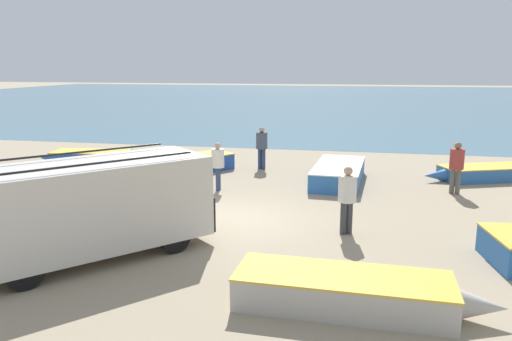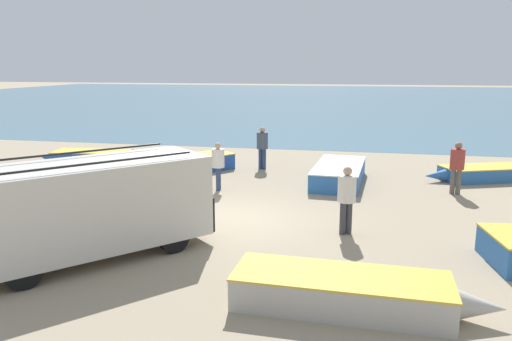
{
  "view_description": "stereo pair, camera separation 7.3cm",
  "coord_description": "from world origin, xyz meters",
  "px_view_note": "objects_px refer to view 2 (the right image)",
  "views": [
    {
      "loc": [
        3.42,
        -13.01,
        4.26
      ],
      "look_at": [
        0.32,
        2.02,
        1.0
      ],
      "focal_mm": 35.0,
      "sensor_mm": 36.0,
      "label": 1
    },
    {
      "loc": [
        3.49,
        -13.0,
        4.26
      ],
      "look_at": [
        0.32,
        2.02,
        1.0
      ],
      "focal_mm": 35.0,
      "sensor_mm": 36.0,
      "label": 2
    }
  ],
  "objects_px": {
    "fishing_rowboat_2": "(489,173)",
    "fisherman_1": "(262,144)",
    "fisherman_3": "(218,162)",
    "fishing_rowboat_3": "(183,165)",
    "parked_van": "(90,205)",
    "fisherman_2": "(457,163)",
    "fishing_rowboat_4": "(350,292)",
    "fishing_rowboat_5": "(89,158)",
    "fishing_rowboat_6": "(58,183)",
    "fisherman_0": "(347,194)",
    "fishing_rowboat_0": "(339,173)"
  },
  "relations": [
    {
      "from": "fishing_rowboat_3",
      "to": "fisherman_2",
      "type": "height_order",
      "value": "fisherman_2"
    },
    {
      "from": "fishing_rowboat_0",
      "to": "fisherman_2",
      "type": "height_order",
      "value": "fisherman_2"
    },
    {
      "from": "fishing_rowboat_5",
      "to": "fishing_rowboat_4",
      "type": "bearing_deg",
      "value": 129.25
    },
    {
      "from": "fisherman_2",
      "to": "parked_van",
      "type": "bearing_deg",
      "value": -35.71
    },
    {
      "from": "fishing_rowboat_6",
      "to": "fisherman_1",
      "type": "xyz_separation_m",
      "value": [
        6.16,
        5.06,
        0.79
      ]
    },
    {
      "from": "fisherman_1",
      "to": "parked_van",
      "type": "bearing_deg",
      "value": 9.99
    },
    {
      "from": "fishing_rowboat_0",
      "to": "fishing_rowboat_3",
      "type": "distance_m",
      "value": 6.2
    },
    {
      "from": "fishing_rowboat_3",
      "to": "fishing_rowboat_5",
      "type": "xyz_separation_m",
      "value": [
        -4.54,
        0.73,
        -0.01
      ]
    },
    {
      "from": "fishing_rowboat_6",
      "to": "fisherman_3",
      "type": "bearing_deg",
      "value": -156.31
    },
    {
      "from": "fishing_rowboat_2",
      "to": "fisherman_0",
      "type": "xyz_separation_m",
      "value": [
        -5.1,
        -7.37,
        0.79
      ]
    },
    {
      "from": "parked_van",
      "to": "fishing_rowboat_6",
      "type": "height_order",
      "value": "parked_van"
    },
    {
      "from": "fishing_rowboat_4",
      "to": "fisherman_2",
      "type": "xyz_separation_m",
      "value": [
        3.25,
        8.92,
        0.74
      ]
    },
    {
      "from": "fishing_rowboat_3",
      "to": "fishing_rowboat_5",
      "type": "relative_size",
      "value": 1.09
    },
    {
      "from": "fishing_rowboat_6",
      "to": "fisherman_3",
      "type": "distance_m",
      "value": 5.56
    },
    {
      "from": "fishing_rowboat_4",
      "to": "fisherman_3",
      "type": "bearing_deg",
      "value": 122.87
    },
    {
      "from": "fisherman_1",
      "to": "fisherman_2",
      "type": "height_order",
      "value": "fisherman_1"
    },
    {
      "from": "fisherman_1",
      "to": "fishing_rowboat_3",
      "type": "bearing_deg",
      "value": -43.01
    },
    {
      "from": "fishing_rowboat_2",
      "to": "fishing_rowboat_3",
      "type": "relative_size",
      "value": 1.09
    },
    {
      "from": "fishing_rowboat_4",
      "to": "fisherman_1",
      "type": "distance_m",
      "value": 12.28
    },
    {
      "from": "fishing_rowboat_4",
      "to": "fisherman_0",
      "type": "distance_m",
      "value": 4.12
    },
    {
      "from": "fishing_rowboat_6",
      "to": "fisherman_0",
      "type": "xyz_separation_m",
      "value": [
        9.84,
        -2.51,
        0.79
      ]
    },
    {
      "from": "fishing_rowboat_5",
      "to": "fisherman_1",
      "type": "distance_m",
      "value": 7.56
    },
    {
      "from": "fisherman_2",
      "to": "fishing_rowboat_0",
      "type": "bearing_deg",
      "value": -90.87
    },
    {
      "from": "fishing_rowboat_0",
      "to": "fishing_rowboat_3",
      "type": "xyz_separation_m",
      "value": [
        -6.2,
        0.17,
        -0.01
      ]
    },
    {
      "from": "fishing_rowboat_5",
      "to": "fishing_rowboat_6",
      "type": "height_order",
      "value": "fishing_rowboat_5"
    },
    {
      "from": "fishing_rowboat_0",
      "to": "fishing_rowboat_3",
      "type": "bearing_deg",
      "value": 92.09
    },
    {
      "from": "fishing_rowboat_2",
      "to": "fisherman_3",
      "type": "xyz_separation_m",
      "value": [
        -9.57,
        -3.63,
        0.73
      ]
    },
    {
      "from": "fishing_rowboat_3",
      "to": "fishing_rowboat_4",
      "type": "xyz_separation_m",
      "value": [
        6.84,
        -10.14,
        -0.02
      ]
    },
    {
      "from": "fishing_rowboat_4",
      "to": "fishing_rowboat_5",
      "type": "relative_size",
      "value": 1.17
    },
    {
      "from": "fishing_rowboat_3",
      "to": "fisherman_2",
      "type": "bearing_deg",
      "value": 121.11
    },
    {
      "from": "fisherman_0",
      "to": "fisherman_1",
      "type": "distance_m",
      "value": 8.42
    },
    {
      "from": "fishing_rowboat_0",
      "to": "fishing_rowboat_4",
      "type": "relative_size",
      "value": 1.03
    },
    {
      "from": "fisherman_0",
      "to": "fishing_rowboat_2",
      "type": "bearing_deg",
      "value": -68.28
    },
    {
      "from": "fishing_rowboat_0",
      "to": "fishing_rowboat_4",
      "type": "distance_m",
      "value": 9.98
    },
    {
      "from": "parked_van",
      "to": "fishing_rowboat_4",
      "type": "height_order",
      "value": "parked_van"
    },
    {
      "from": "fishing_rowboat_5",
      "to": "fisherman_0",
      "type": "height_order",
      "value": "fisherman_0"
    },
    {
      "from": "fishing_rowboat_5",
      "to": "fisherman_3",
      "type": "xyz_separation_m",
      "value": [
        6.7,
        -3.07,
        0.68
      ]
    },
    {
      "from": "fishing_rowboat_4",
      "to": "fishing_rowboat_6",
      "type": "height_order",
      "value": "fishing_rowboat_4"
    },
    {
      "from": "fishing_rowboat_5",
      "to": "fishing_rowboat_6",
      "type": "relative_size",
      "value": 1.04
    },
    {
      "from": "fishing_rowboat_5",
      "to": "fisherman_0",
      "type": "xyz_separation_m",
      "value": [
        11.17,
        -6.81,
        0.74
      ]
    },
    {
      "from": "fisherman_1",
      "to": "fisherman_3",
      "type": "height_order",
      "value": "fisherman_1"
    },
    {
      "from": "fishing_rowboat_0",
      "to": "fisherman_0",
      "type": "xyz_separation_m",
      "value": [
        0.43,
        -5.91,
        0.72
      ]
    },
    {
      "from": "fishing_rowboat_0",
      "to": "fishing_rowboat_4",
      "type": "bearing_deg",
      "value": -172.59
    },
    {
      "from": "fishing_rowboat_2",
      "to": "fisherman_1",
      "type": "distance_m",
      "value": 8.82
    },
    {
      "from": "fishing_rowboat_3",
      "to": "fishing_rowboat_0",
      "type": "bearing_deg",
      "value": 126.37
    },
    {
      "from": "parked_van",
      "to": "fisherman_2",
      "type": "xyz_separation_m",
      "value": [
        9.01,
        7.62,
        -0.15
      ]
    },
    {
      "from": "fishing_rowboat_6",
      "to": "fisherman_3",
      "type": "relative_size",
      "value": 2.31
    },
    {
      "from": "fishing_rowboat_3",
      "to": "fisherman_1",
      "type": "xyz_separation_m",
      "value": [
        2.95,
        1.49,
        0.73
      ]
    },
    {
      "from": "parked_van",
      "to": "fishing_rowboat_5",
      "type": "distance_m",
      "value": 11.13
    },
    {
      "from": "parked_van",
      "to": "fisherman_3",
      "type": "relative_size",
      "value": 3.14
    }
  ]
}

